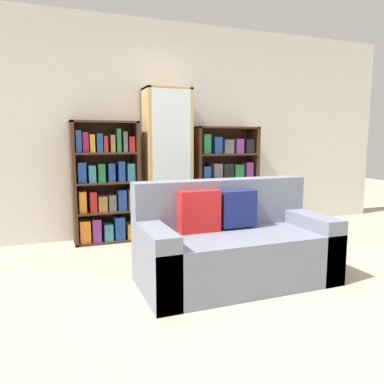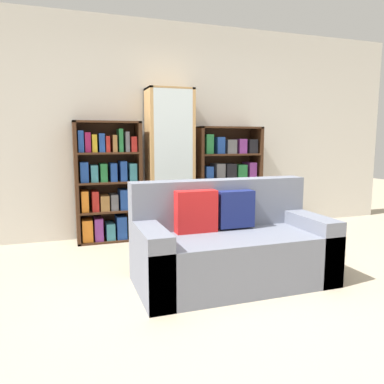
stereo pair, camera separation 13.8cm
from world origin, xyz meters
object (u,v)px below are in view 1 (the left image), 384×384
(display_cabinet, at_px, (167,165))
(bookshelf_right, at_px, (225,182))
(wine_bottle, at_px, (220,228))
(couch, at_px, (233,246))
(bookshelf_left, at_px, (106,186))

(display_cabinet, relative_size, bookshelf_right, 1.33)
(wine_bottle, bearing_deg, couch, -110.05)
(couch, relative_size, wine_bottle, 4.66)
(couch, bearing_deg, wine_bottle, 69.95)
(display_cabinet, bearing_deg, couch, -87.40)
(bookshelf_left, bearing_deg, couch, -63.53)
(couch, xyz_separation_m, bookshelf_right, (0.74, 1.70, 0.36))
(bookshelf_left, height_order, wine_bottle, bookshelf_left)
(bookshelf_right, bearing_deg, display_cabinet, -178.78)
(couch, xyz_separation_m, bookshelf_left, (-0.84, 1.69, 0.37))
(couch, height_order, display_cabinet, display_cabinet)
(bookshelf_left, bearing_deg, wine_bottle, -19.20)
(couch, height_order, bookshelf_right, bookshelf_right)
(couch, bearing_deg, bookshelf_left, 116.47)
(bookshelf_right, height_order, wine_bottle, bookshelf_right)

